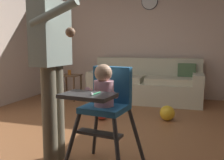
# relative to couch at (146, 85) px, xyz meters

# --- Properties ---
(ground) EXTENTS (6.08, 7.45, 0.10)m
(ground) POSITION_rel_couch_xyz_m (-0.23, -2.44, -0.38)
(ground) COLOR brown
(wall_far) EXTENTS (5.28, 0.06, 2.79)m
(wall_far) POSITION_rel_couch_xyz_m (-0.23, 0.52, 1.06)
(wall_far) COLOR beige
(wall_far) RESTS_ON ground
(couch) EXTENTS (2.21, 0.86, 0.86)m
(couch) POSITION_rel_couch_xyz_m (0.00, 0.00, 0.00)
(couch) COLOR beige
(couch) RESTS_ON ground
(high_chair) EXTENTS (0.68, 0.78, 0.97)m
(high_chair) POSITION_rel_couch_xyz_m (0.14, -2.99, 0.34)
(high_chair) COLOR #353537
(high_chair) RESTS_ON ground
(adult_standing) EXTENTS (0.51, 0.53, 1.71)m
(adult_standing) POSITION_rel_couch_xyz_m (-0.40, -2.93, 0.64)
(adult_standing) COLOR #726A53
(adult_standing) RESTS_ON ground
(toy_ball) EXTENTS (0.23, 0.23, 0.23)m
(toy_ball) POSITION_rel_couch_xyz_m (-0.42, -1.49, -0.21)
(toy_ball) COLOR #D13D33
(toy_ball) RESTS_ON ground
(toy_ball_second) EXTENTS (0.23, 0.23, 0.23)m
(toy_ball_second) POSITION_rel_couch_xyz_m (0.54, -1.25, -0.22)
(toy_ball_second) COLOR gold
(toy_ball_second) RESTS_ON ground
(side_table) EXTENTS (0.40, 0.40, 0.52)m
(side_table) POSITION_rel_couch_xyz_m (-1.52, -0.33, 0.05)
(side_table) COLOR brown
(side_table) RESTS_ON ground
(sippy_cup) EXTENTS (0.07, 0.07, 0.10)m
(sippy_cup) POSITION_rel_couch_xyz_m (-1.53, -0.33, 0.24)
(sippy_cup) COLOR orange
(sippy_cup) RESTS_ON side_table
(wall_clock) EXTENTS (0.34, 0.04, 0.34)m
(wall_clock) POSITION_rel_couch_xyz_m (-0.03, 0.48, 1.71)
(wall_clock) COLOR white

